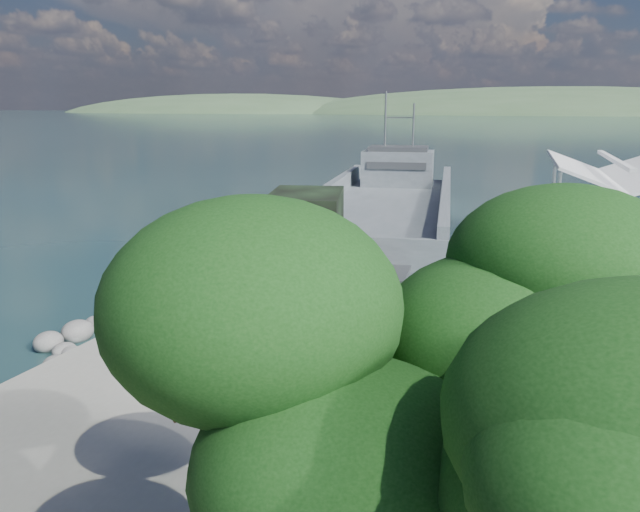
{
  "coord_description": "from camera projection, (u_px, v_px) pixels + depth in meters",
  "views": [
    {
      "loc": [
        7.89,
        -16.5,
        8.02
      ],
      "look_at": [
        0.96,
        6.0,
        2.28
      ],
      "focal_mm": 35.0,
      "sensor_mm": 36.0,
      "label": 1
    }
  ],
  "objects": [
    {
      "name": "ground",
      "position": [
        234.0,
        368.0,
        19.47
      ],
      "size": [
        1400.0,
        1400.0,
        0.0
      ],
      "primitive_type": "plane",
      "color": "#183B3B",
      "rests_on": "ground"
    },
    {
      "name": "soldier",
      "position": [
        217.0,
        317.0,
        19.91
      ],
      "size": [
        0.78,
        0.7,
        1.79
      ],
      "primitive_type": "imported",
      "rotation": [
        0.0,
        0.0,
        0.52
      ],
      "color": "black",
      "rests_on": "boat_ramp"
    },
    {
      "name": "distant_headlands",
      "position": [
        569.0,
        114.0,
        525.11
      ],
      "size": [
        1000.0,
        240.0,
        48.0
      ],
      "primitive_type": null,
      "color": "#3A5535",
      "rests_on": "ground"
    },
    {
      "name": "shoreline_rocks",
      "position": [
        78.0,
        341.0,
        21.71
      ],
      "size": [
        3.2,
        5.6,
        0.9
      ],
      "primitive_type": null,
      "color": "#60605D",
      "rests_on": "ground"
    },
    {
      "name": "military_truck",
      "position": [
        300.0,
        258.0,
        22.5
      ],
      "size": [
        4.58,
        9.57,
        4.27
      ],
      "rotation": [
        0.0,
        0.0,
        0.2
      ],
      "color": "black",
      "rests_on": "boat_ramp"
    },
    {
      "name": "landing_craft",
      "position": [
        386.0,
        215.0,
        41.89
      ],
      "size": [
        11.05,
        33.45,
        9.78
      ],
      "rotation": [
        0.0,
        0.0,
        0.1
      ],
      "color": "#4D555B",
      "rests_on": "ground"
    },
    {
      "name": "overhang_tree",
      "position": [
        380.0,
        369.0,
        6.42
      ],
      "size": [
        7.36,
        6.78,
        6.69
      ],
      "color": "#372516",
      "rests_on": "ground"
    },
    {
      "name": "boat_ramp",
      "position": [
        220.0,
        373.0,
        18.49
      ],
      "size": [
        10.0,
        18.0,
        0.5
      ],
      "primitive_type": "cube",
      "color": "gray",
      "rests_on": "ground"
    },
    {
      "name": "pier",
      "position": [
        610.0,
        230.0,
        32.8
      ],
      "size": [
        6.4,
        44.0,
        6.1
      ],
      "color": "#B4B5AA",
      "rests_on": "ground"
    },
    {
      "name": "sailboat_near",
      "position": [
        638.0,
        221.0,
        42.01
      ],
      "size": [
        2.13,
        5.21,
        6.16
      ],
      "rotation": [
        0.0,
        0.0,
        -0.13
      ],
      "color": "white",
      "rests_on": "ground"
    }
  ]
}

